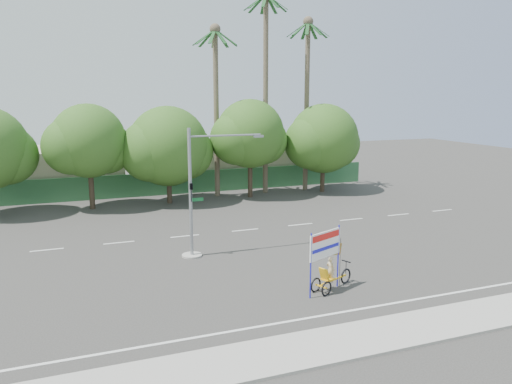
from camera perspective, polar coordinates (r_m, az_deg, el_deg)
name	(u,v)px	position (r m, az deg, el deg)	size (l,w,h in m)	color
ground	(261,275)	(24.87, 0.55, -9.42)	(120.00, 120.00, 0.00)	#33302D
sidewalk_near	(337,343)	(18.66, 9.28, -16.71)	(50.00, 2.40, 0.12)	gray
fence	(173,183)	(44.70, -9.46, 1.00)	(38.00, 0.08, 2.00)	#336B3D
building_left	(52,171)	(48.21, -22.32, 2.25)	(12.00, 8.00, 4.00)	#BDB096
building_right	(242,163)	(50.94, -1.63, 3.29)	(14.00, 8.00, 3.60)	#BDB096
tree_left	(88,144)	(39.91, -18.65, 5.26)	(6.66, 5.60, 8.07)	#473828
tree_center	(167,149)	(40.62, -10.10, 4.92)	(7.62, 6.40, 7.85)	#473828
tree_right	(250,136)	(42.38, -0.74, 6.39)	(6.90, 5.80, 8.36)	#473828
tree_far_right	(323,141)	(45.29, 7.66, 5.84)	(7.38, 6.20, 7.94)	#473828
palm_tall	(266,74)	(44.40, 1.12, 13.35)	(3.73, 3.79, 17.45)	#70604C
palm_mid	(307,87)	(46.01, 5.85, 11.89)	(3.73, 3.79, 15.45)	#70604C
palm_short	(216,93)	(42.91, -4.59, 11.25)	(3.73, 3.79, 14.45)	#70604C
traffic_signal	(196,204)	(27.07, -6.84, -1.35)	(4.72, 1.10, 7.00)	gray
trike_billboard	(329,265)	(22.82, 8.30, -8.27)	(2.80, 1.42, 2.97)	black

